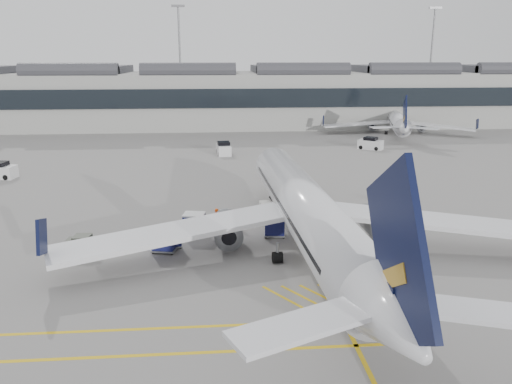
{
  "coord_description": "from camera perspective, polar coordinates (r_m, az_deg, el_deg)",
  "views": [
    {
      "loc": [
        3.09,
        -34.59,
        14.37
      ],
      "look_at": [
        6.09,
        3.12,
        4.0
      ],
      "focal_mm": 35.0,
      "sensor_mm": 36.0,
      "label": 1
    }
  ],
  "objects": [
    {
      "name": "ground",
      "position": [
        37.58,
        -8.99,
        -7.35
      ],
      "size": [
        220.0,
        220.0,
        0.0
      ],
      "primitive_type": "plane",
      "color": "gray",
      "rests_on": "ground"
    },
    {
      "name": "terminal",
      "position": [
        106.88,
        -6.3,
        10.82
      ],
      "size": [
        200.0,
        20.45,
        12.4
      ],
      "color": "#9E9E99",
      "rests_on": "ground"
    },
    {
      "name": "light_masts",
      "position": [
        120.68,
        -7.06,
        15.28
      ],
      "size": [
        113.0,
        0.6,
        25.45
      ],
      "color": "slate",
      "rests_on": "ground"
    },
    {
      "name": "apron_markings",
      "position": [
        47.35,
        4.06,
        -2.37
      ],
      "size": [
        0.25,
        60.0,
        0.01
      ],
      "primitive_type": "cube",
      "color": "gold",
      "rests_on": "ground"
    },
    {
      "name": "airliner_main",
      "position": [
        37.28,
        5.93,
        -2.25
      ],
      "size": [
        37.03,
        40.51,
        10.76
      ],
      "rotation": [
        0.0,
        0.0,
        0.04
      ],
      "color": "silver",
      "rests_on": "ground"
    },
    {
      "name": "airliner_far",
      "position": [
        99.01,
        15.81,
        7.82
      ],
      "size": [
        27.35,
        30.26,
        8.22
      ],
      "rotation": [
        0.0,
        0.0,
        -0.26
      ],
      "color": "silver",
      "rests_on": "ground"
    },
    {
      "name": "belt_loader",
      "position": [
        45.64,
        2.35,
        -2.28
      ],
      "size": [
        4.89,
        2.03,
        1.96
      ],
      "rotation": [
        0.0,
        0.0,
        0.12
      ],
      "color": "silver",
      "rests_on": "ground"
    },
    {
      "name": "baggage_cart_a",
      "position": [
        40.97,
        2.14,
        -3.76
      ],
      "size": [
        1.87,
        1.59,
        1.83
      ],
      "rotation": [
        0.0,
        0.0,
        -0.1
      ],
      "color": "gray",
      "rests_on": "ground"
    },
    {
      "name": "baggage_cart_b",
      "position": [
        41.36,
        -7.07,
        -3.63
      ],
      "size": [
        2.03,
        1.77,
        1.9
      ],
      "rotation": [
        0.0,
        0.0,
        -0.17
      ],
      "color": "gray",
      "rests_on": "ground"
    },
    {
      "name": "baggage_cart_c",
      "position": [
        38.45,
        -10.44,
        -5.29
      ],
      "size": [
        2.05,
        1.81,
        1.87
      ],
      "rotation": [
        0.0,
        0.0,
        -0.22
      ],
      "color": "gray",
      "rests_on": "ground"
    },
    {
      "name": "baggage_cart_d",
      "position": [
        39.04,
        -9.81,
        -5.15
      ],
      "size": [
        1.93,
        1.8,
        1.61
      ],
      "rotation": [
        0.0,
        0.0,
        0.45
      ],
      "color": "gray",
      "rests_on": "ground"
    },
    {
      "name": "ramp_agent_a",
      "position": [
        42.63,
        -4.45,
        -3.1
      ],
      "size": [
        0.81,
        0.7,
        1.86
      ],
      "primitive_type": "imported",
      "rotation": [
        0.0,
        0.0,
        0.47
      ],
      "color": "#F54C0C",
      "rests_on": "ground"
    },
    {
      "name": "ramp_agent_b",
      "position": [
        42.98,
        -2.26,
        -3.03
      ],
      "size": [
        1.04,
        1.02,
        1.68
      ],
      "primitive_type": "imported",
      "rotation": [
        0.0,
        0.0,
        3.87
      ],
      "color": "#FF4B0D",
      "rests_on": "ground"
    },
    {
      "name": "pushback_tug",
      "position": [
        39.77,
        -19.17,
        -5.78
      ],
      "size": [
        2.62,
        1.73,
        1.4
      ],
      "rotation": [
        0.0,
        0.0,
        -0.08
      ],
      "color": "#4C5144",
      "rests_on": "ground"
    },
    {
      "name": "safety_cone_nose",
      "position": [
        59.66,
        0.73,
        1.64
      ],
      "size": [
        0.36,
        0.36,
        0.5
      ],
      "primitive_type": "cone",
      "color": "#F24C0A",
      "rests_on": "ground"
    },
    {
      "name": "safety_cone_engine",
      "position": [
        45.17,
        9.67,
        -3.13
      ],
      "size": [
        0.35,
        0.35,
        0.48
      ],
      "primitive_type": "cone",
      "color": "#F24C0A",
      "rests_on": "ground"
    },
    {
      "name": "service_van_mid",
      "position": [
        75.13,
        -3.73,
        4.95
      ],
      "size": [
        2.28,
        3.98,
        1.96
      ],
      "rotation": [
        0.0,
        0.0,
        1.67
      ],
      "color": "silver",
      "rests_on": "ground"
    },
    {
      "name": "service_van_right",
      "position": [
        81.45,
        12.95,
        5.39
      ],
      "size": [
        4.13,
        3.7,
        1.92
      ],
      "rotation": [
        0.0,
        0.0,
        -0.62
      ],
      "color": "silver",
      "rests_on": "ground"
    }
  ]
}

